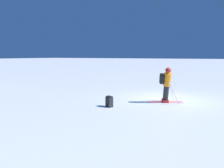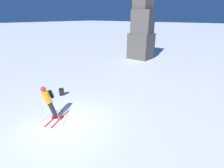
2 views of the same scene
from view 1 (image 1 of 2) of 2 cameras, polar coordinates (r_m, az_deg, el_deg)
name	(u,v)px [view 1 (image 1 of 2)]	position (r m, az deg, el deg)	size (l,w,h in m)	color
ground_plane	(169,99)	(11.96, 14.64, -3.87)	(300.00, 300.00, 0.00)	white
skier	(166,83)	(10.68, 14.01, 0.17)	(1.56, 1.77, 1.80)	red
spare_backpack	(109,102)	(9.80, -0.72, -4.63)	(0.32, 0.36, 0.50)	black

